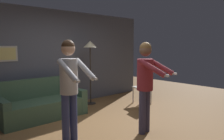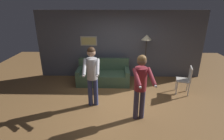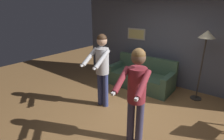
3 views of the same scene
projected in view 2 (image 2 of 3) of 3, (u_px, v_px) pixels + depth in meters
ground_plane at (121, 106)px, 5.11m from camera, size 12.00×12.00×0.00m
back_wall_assembly at (120, 45)px, 6.77m from camera, size 6.40×0.09×2.60m
couch at (103, 76)px, 6.51m from camera, size 1.90×0.86×0.87m
torchiere_lamp at (146, 42)px, 6.22m from camera, size 0.38×0.38×1.78m
person_standing_left at (92, 72)px, 4.79m from camera, size 0.45×0.68×1.74m
person_standing_right at (141, 82)px, 4.20m from camera, size 0.51×0.71×1.71m
dining_chair_distant at (186, 79)px, 5.65m from camera, size 0.51×0.51×0.93m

